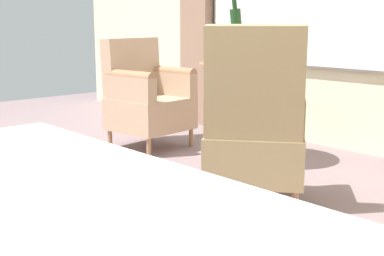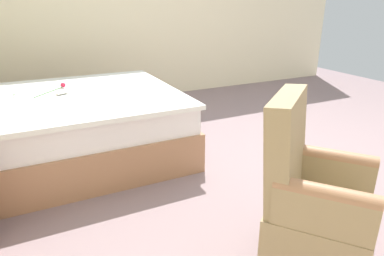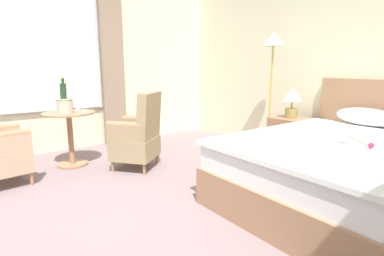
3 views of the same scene
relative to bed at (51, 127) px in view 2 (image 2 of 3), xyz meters
The scene contains 3 objects.
ground_plane 2.20m from the bed, 113.58° to the right, with size 7.68×7.68×0.00m, color gray.
bed is the anchor object (origin of this frame).
armchair_by_window 2.35m from the bed, 151.28° to the right, with size 0.74×0.74×1.00m.
Camera 2 is at (-2.32, 2.13, 1.43)m, focal length 32.00 mm.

